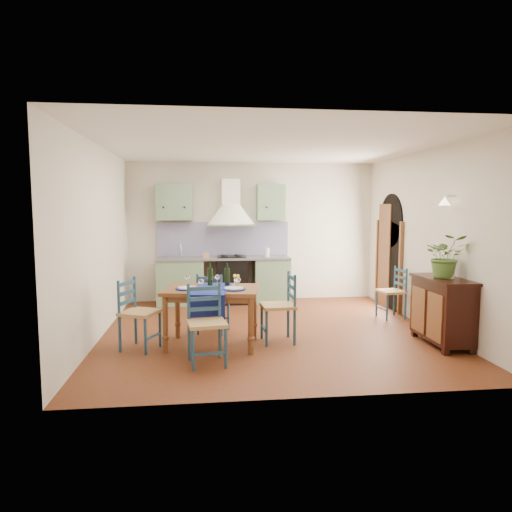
% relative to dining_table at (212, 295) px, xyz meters
% --- Properties ---
extents(floor, '(5.00, 5.00, 0.00)m').
position_rel_dining_table_xyz_m(floor, '(0.89, 0.65, -0.71)').
color(floor, '#4F2311').
rests_on(floor, ground).
extents(back_wall, '(5.00, 0.96, 2.80)m').
position_rel_dining_table_xyz_m(back_wall, '(0.42, 2.94, 0.34)').
color(back_wall, beige).
rests_on(back_wall, ground).
extents(right_wall, '(0.26, 5.00, 2.80)m').
position_rel_dining_table_xyz_m(right_wall, '(3.38, 0.93, 0.63)').
color(right_wall, beige).
rests_on(right_wall, ground).
extents(left_wall, '(0.04, 5.00, 2.80)m').
position_rel_dining_table_xyz_m(left_wall, '(-1.61, 0.65, 0.69)').
color(left_wall, beige).
rests_on(left_wall, ground).
extents(ceiling, '(5.00, 5.00, 0.01)m').
position_rel_dining_table_xyz_m(ceiling, '(0.89, 0.65, 2.10)').
color(ceiling, silver).
rests_on(ceiling, back_wall).
extents(dining_table, '(1.38, 1.08, 1.12)m').
position_rel_dining_table_xyz_m(dining_table, '(0.00, 0.00, 0.00)').
color(dining_table, brown).
rests_on(dining_table, ground).
extents(chair_near, '(0.51, 0.51, 0.96)m').
position_rel_dining_table_xyz_m(chair_near, '(-0.08, -0.71, -0.21)').
color(chair_near, navy).
rests_on(chair_near, ground).
extents(chair_far, '(0.54, 0.54, 0.91)m').
position_rel_dining_table_xyz_m(chair_far, '(0.02, 0.66, -0.24)').
color(chair_far, navy).
rests_on(chair_far, ground).
extents(chair_left, '(0.58, 0.58, 0.95)m').
position_rel_dining_table_xyz_m(chair_left, '(-0.99, -0.03, -0.22)').
color(chair_left, navy).
rests_on(chair_left, ground).
extents(chair_right, '(0.48, 0.48, 0.98)m').
position_rel_dining_table_xyz_m(chair_right, '(0.96, 0.09, -0.20)').
color(chair_right, navy).
rests_on(chair_right, ground).
extents(chair_spare, '(0.46, 0.46, 0.87)m').
position_rel_dining_table_xyz_m(chair_spare, '(3.12, 1.28, -0.26)').
color(chair_spare, navy).
rests_on(chair_spare, ground).
extents(sideboard, '(0.50, 1.05, 0.94)m').
position_rel_dining_table_xyz_m(sideboard, '(3.15, -0.30, -0.20)').
color(sideboard, black).
rests_on(sideboard, ground).
extents(potted_plant, '(0.67, 0.62, 0.60)m').
position_rel_dining_table_xyz_m(potted_plant, '(3.17, -0.30, 0.53)').
color(potted_plant, '#43692B').
rests_on(potted_plant, sideboard).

